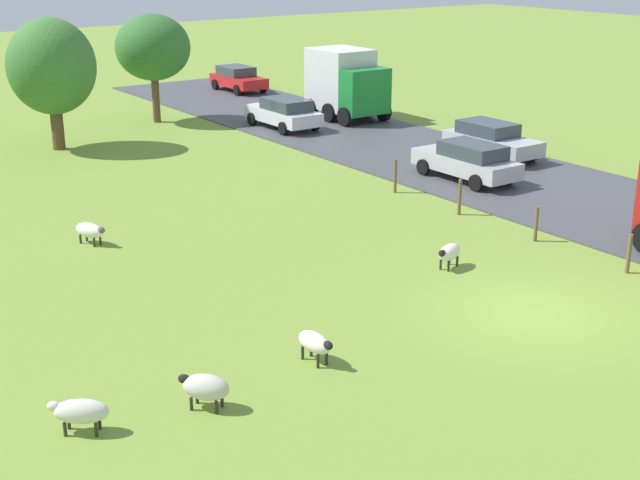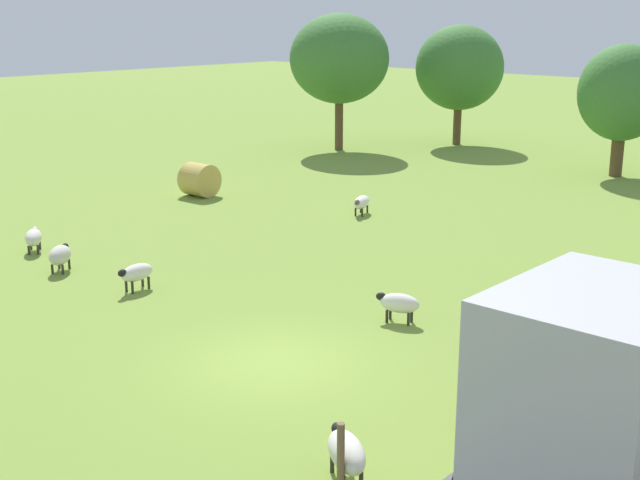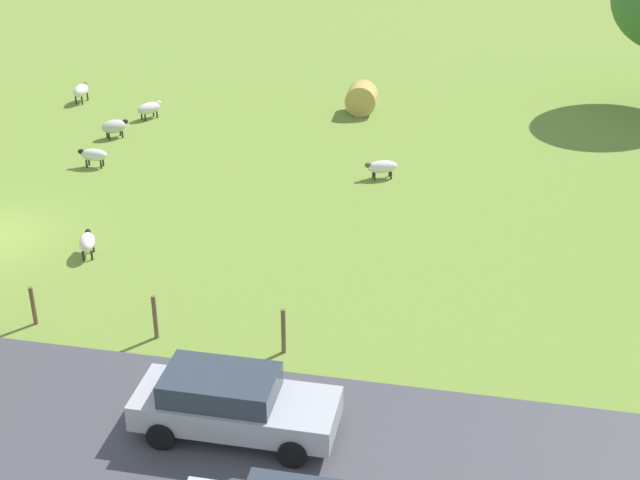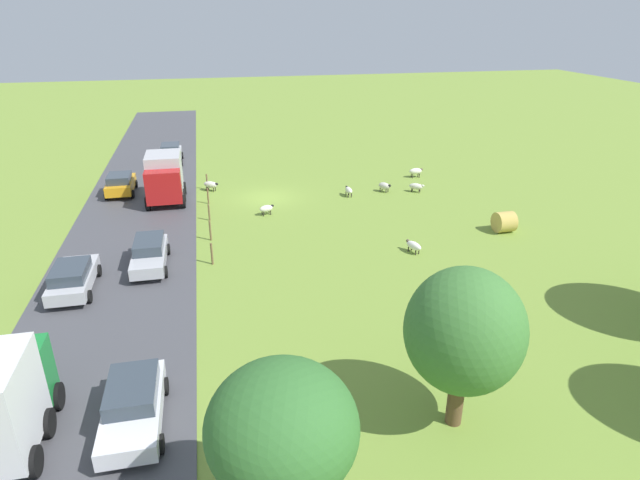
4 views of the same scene
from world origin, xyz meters
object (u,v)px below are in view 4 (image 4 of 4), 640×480
sheep_0 (211,185)px  car_4 (120,183)px  car_1 (133,404)px  car_5 (149,253)px  tree_0 (464,331)px  sheep_3 (349,190)px  car_0 (171,153)px  sheep_6 (414,246)px  car_3 (73,277)px  tree_4 (282,429)px  sheep_4 (416,171)px  sheep_5 (416,186)px  hay_bale_0 (504,222)px  sheep_1 (384,186)px  sheep_2 (266,208)px  truck_0 (165,178)px

sheep_0 → car_4: bearing=-4.8°
car_1 → car_5: car_5 is taller
tree_0 → car_4: bearing=-63.2°
sheep_3 → car_0: car_0 is taller
sheep_0 → car_4: 6.84m
sheep_6 → car_5: (15.00, -1.31, 0.40)m
car_3 → car_5: 4.18m
tree_0 → tree_4: 7.10m
sheep_0 → tree_0: bearing=105.2°
sheep_3 → sheep_4: bearing=-152.3°
sheep_0 → sheep_4: size_ratio=1.05×
sheep_5 → sheep_0: bearing=-13.2°
hay_bale_0 → car_1: size_ratio=0.29×
sheep_0 → sheep_1: bearing=166.8°
sheep_2 → car_4: (10.45, -6.84, 0.41)m
sheep_2 → sheep_5: size_ratio=0.96×
tree_4 → car_5: bearing=-75.0°
sheep_6 → car_3: 18.57m
sheep_2 → sheep_4: 14.96m
sheep_3 → car_1: (13.52, 22.07, 0.37)m
sheep_5 → car_5: (19.38, 9.33, 0.39)m
truck_0 → car_5: truck_0 is taller
sheep_2 → car_3: size_ratio=0.25×
sheep_0 → car_1: size_ratio=0.28×
hay_bale_0 → car_1: bearing=31.5°
tree_0 → car_4: (14.36, -28.41, -2.82)m
sheep_2 → hay_bale_0: hay_bale_0 is taller
sheep_0 → tree_0: (-7.56, 27.84, 3.20)m
sheep_4 → sheep_1: bearing=39.5°
car_0 → car_4: (3.42, 8.67, -0.03)m
sheep_1 → truck_0: truck_0 is taller
sheep_3 → hay_bale_0: size_ratio=0.86×
tree_0 → car_0: (10.94, -37.08, -2.79)m
sheep_0 → tree_0: size_ratio=0.22×
car_3 → sheep_2: bearing=-140.4°
sheep_0 → sheep_6: size_ratio=1.01×
car_4 → tree_4: bearing=104.2°
sheep_3 → sheep_5: 5.45m
sheep_4 → sheep_3: bearing=27.7°
sheep_6 → tree_0: size_ratio=0.22×
tree_0 → hay_bale_0: bearing=-124.9°
tree_4 → truck_0: 29.43m
sheep_0 → car_1: bearing=82.8°
sheep_4 → car_0: bearing=-24.0°
sheep_2 → sheep_6: 11.16m
tree_0 → sheep_6: bearing=-105.8°
tree_0 → car_3: size_ratio=1.32×
sheep_2 → sheep_6: sheep_2 is taller
car_1 → car_4: (3.59, -26.20, 0.04)m
sheep_1 → car_5: size_ratio=0.25×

